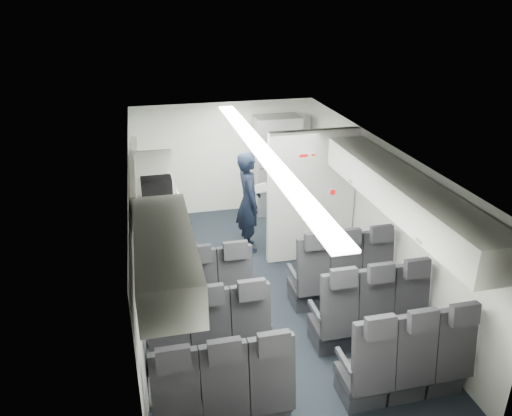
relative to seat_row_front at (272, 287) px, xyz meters
name	(u,v)px	position (x,y,z in m)	size (l,w,h in m)	color
cabin_shell	(263,221)	(0.00, 0.53, 0.72)	(3.41, 6.01, 2.16)	black
seat_row_front	(272,287)	(0.00, 0.00, 0.00)	(3.33, 0.56, 1.24)	black
seat_row_mid	(292,327)	(0.00, -0.90, 0.00)	(3.33, 0.56, 1.24)	black
seat_row_rear	(318,381)	(0.00, -1.80, 0.00)	(3.33, 0.56, 1.24)	black
overhead_bin_left_rear	(165,255)	(-1.40, -1.47, 1.46)	(0.53, 1.80, 0.40)	silver
overhead_bin_left_front_open	(153,196)	(-1.44, 0.28, 1.33)	(0.64, 1.70, 0.72)	#9E9E93
overhead_bin_right_rear	(444,224)	(1.40, -1.47, 1.46)	(0.53, 1.80, 0.40)	silver
overhead_bin_right_front	(370,169)	(1.40, 0.28, 1.46)	(0.53, 1.70, 0.40)	silver
bulkhead_partition	(311,197)	(0.98, 1.33, 0.67)	(1.40, 0.15, 2.13)	silver
galley_unit	(277,165)	(0.95, 3.25, 0.55)	(0.85, 0.52, 1.90)	#939399
boarding_door	(140,200)	(-1.64, 2.09, 0.55)	(0.12, 1.27, 1.86)	silver
flight_attendant	(249,202)	(0.10, 1.88, 0.44)	(0.62, 0.41, 1.69)	black
carry_on_bag	(157,187)	(-1.39, 0.34, 1.42)	(0.37, 0.26, 0.22)	black
papers	(261,188)	(0.29, 1.83, 0.69)	(0.21, 0.02, 0.14)	white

